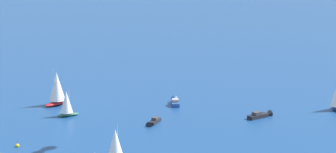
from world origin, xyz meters
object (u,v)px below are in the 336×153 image
motorboat_inshore (261,115)px  motorboat_trailing (175,102)px  sailboat_far_port (57,88)px  motorboat_outer_ring_c (153,122)px  sailboat_offshore (67,103)px  sailboat_outer_ring_d (116,148)px  marker_buoy (17,146)px

motorboat_inshore → motorboat_trailing: bearing=54.4°
sailboat_far_port → motorboat_outer_ring_c: size_ratio=1.66×
motorboat_trailing → sailboat_offshore: bearing=113.0°
sailboat_offshore → motorboat_trailing: (15.58, -36.70, -3.55)m
sailboat_far_port → sailboat_offshore: bearing=-161.1°
motorboat_trailing → sailboat_outer_ring_d: 68.64m
sailboat_offshore → sailboat_outer_ring_d: (-50.43, -18.40, 0.72)m
sailboat_far_port → motorboat_trailing: (-0.08, -42.06, -5.33)m
motorboat_outer_ring_c → marker_buoy: 44.16m
motorboat_inshore → sailboat_offshore: size_ratio=0.97×
motorboat_inshore → sailboat_outer_ring_d: bearing=135.6°
motorboat_trailing → marker_buoy: motorboat_trailing is taller
sailboat_offshore → motorboat_outer_ring_c: 30.54m
sailboat_outer_ring_d → sailboat_offshore: bearing=20.0°
sailboat_offshore → motorboat_outer_ring_c: size_ratio=1.18×
sailboat_far_port → sailboat_outer_ring_d: bearing=-160.2°
sailboat_offshore → motorboat_outer_ring_c: sailboat_offshore is taller
sailboat_offshore → sailboat_outer_ring_d: 53.69m
motorboat_outer_ring_c → marker_buoy: size_ratio=3.87×
motorboat_trailing → motorboat_outer_ring_c: bearing=162.4°
sailboat_far_port → marker_buoy: sailboat_far_port is taller
sailboat_offshore → motorboat_trailing: 40.03m
motorboat_trailing → marker_buoy: 66.98m
sailboat_offshore → motorboat_outer_ring_c: (-10.49, -28.44, -3.75)m
sailboat_far_port → marker_buoy: (-48.35, 4.38, -5.76)m
motorboat_trailing → motorboat_outer_ring_c: size_ratio=1.28×
motorboat_inshore → motorboat_trailing: (19.53, 27.27, 0.06)m
motorboat_trailing → motorboat_inshore: bearing=-125.6°
motorboat_inshore → sailboat_outer_ring_d: 65.25m
motorboat_inshore → motorboat_outer_ring_c: bearing=100.4°
motorboat_trailing → motorboat_outer_ring_c: motorboat_trailing is taller
motorboat_inshore → marker_buoy: bearing=111.3°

